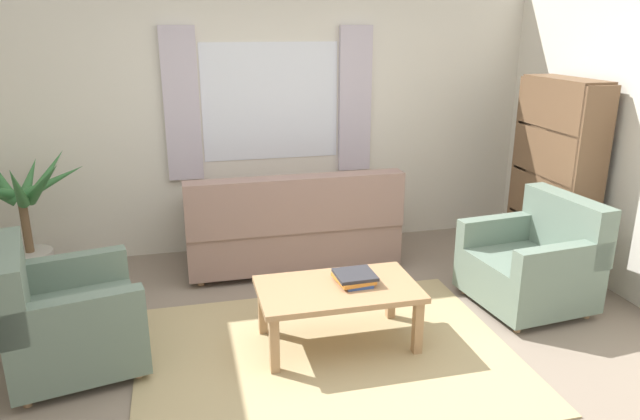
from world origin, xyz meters
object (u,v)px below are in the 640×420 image
armchair_left (63,318)px  coffee_table (338,294)px  bookshelf (553,184)px  couch (292,228)px  armchair_right (534,263)px  book_stack_on_table (354,278)px  potted_plant (26,224)px

armchair_left → coffee_table: size_ratio=0.91×
armchair_left → bookshelf: bearing=-91.9°
armchair_left → bookshelf: 4.12m
couch → armchair_right: 2.11m
book_stack_on_table → coffee_table: bearing=-165.0°
armchair_left → coffee_table: armchair_left is taller
coffee_table → armchair_left: bearing=175.8°
bookshelf → coffee_table: bearing=111.5°
couch → armchair_left: (-1.75, -1.31, -0.01)m
couch → book_stack_on_table: couch is taller
book_stack_on_table → potted_plant: bearing=148.6°
potted_plant → bookshelf: bearing=-7.9°
couch → armchair_left: bearing=36.8°
bookshelf → armchair_right: bearing=139.5°
coffee_table → bookshelf: size_ratio=0.64×
potted_plant → book_stack_on_table: bearing=-31.4°
couch → coffee_table: couch is taller
armchair_right → coffee_table: bearing=-88.2°
armchair_right → coffee_table: armchair_right is taller
coffee_table → bookshelf: (2.23, 0.88, 0.41)m
bookshelf → couch: bearing=76.0°
coffee_table → potted_plant: (-2.27, 1.50, 0.19)m
bookshelf → potted_plant: bearing=82.1°
book_stack_on_table → bookshelf: 2.29m
couch → potted_plant: bearing=-1.4°
potted_plant → bookshelf: (4.50, -0.62, 0.22)m
armchair_right → bookshelf: bearing=133.6°
armchair_left → armchair_right: bearing=-100.8°
book_stack_on_table → potted_plant: size_ratio=0.23×
armchair_left → potted_plant: 1.46m
book_stack_on_table → bookshelf: size_ratio=0.17×
couch → coffee_table: 1.45m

